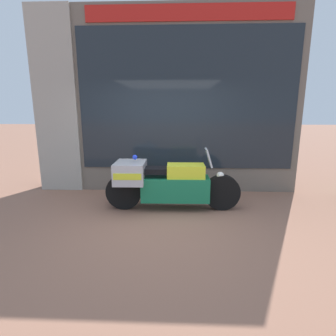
# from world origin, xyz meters

# --- Properties ---
(ground_plane) EXTENTS (60.00, 60.00, 0.00)m
(ground_plane) POSITION_xyz_m (0.00, 0.00, 0.00)
(ground_plane) COLOR #8E604C
(shop_building) EXTENTS (5.85, 0.55, 3.97)m
(shop_building) POSITION_xyz_m (-0.42, 2.00, 1.99)
(shop_building) COLOR #6B6056
(shop_building) RESTS_ON ground
(window_display) EXTENTS (4.43, 0.30, 1.91)m
(window_display) POSITION_xyz_m (0.41, 2.03, 0.46)
(window_display) COLOR slate
(window_display) RESTS_ON ground
(paramedic_motorcycle) EXTENTS (2.50, 0.70, 1.16)m
(paramedic_motorcycle) POSITION_xyz_m (-0.00, 0.65, 0.53)
(paramedic_motorcycle) COLOR black
(paramedic_motorcycle) RESTS_ON ground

